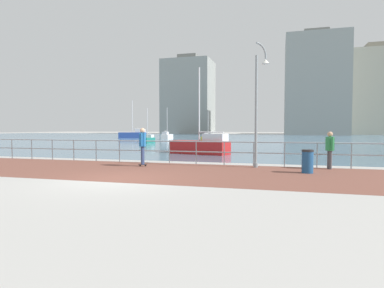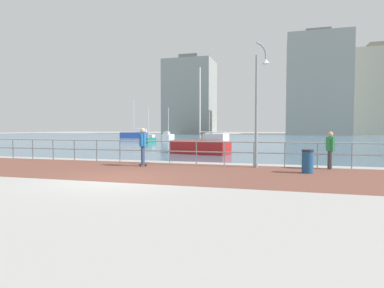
{
  "view_description": "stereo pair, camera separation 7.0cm",
  "coord_description": "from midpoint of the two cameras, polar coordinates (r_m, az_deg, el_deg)",
  "views": [
    {
      "loc": [
        5.44,
        -9.87,
        1.76
      ],
      "look_at": [
        1.79,
        3.25,
        1.1
      ],
      "focal_mm": 30.06,
      "sensor_mm": 36.0,
      "label": 1
    },
    {
      "loc": [
        5.51,
        -9.85,
        1.76
      ],
      "look_at": [
        1.79,
        3.25,
        1.1
      ],
      "focal_mm": 30.06,
      "sensor_mm": 36.0,
      "label": 2
    }
  ],
  "objects": [
    {
      "name": "waterfront_railing",
      "position": [
        16.26,
        -4.16,
        -0.66
      ],
      "size": [
        25.25,
        0.06,
        1.15
      ],
      "color": "#8C99A3",
      "rests_on": "ground"
    },
    {
      "name": "sailboat_teal",
      "position": [
        59.81,
        -10.38,
        1.67
      ],
      "size": [
        5.09,
        2.63,
        6.84
      ],
      "color": "#284799",
      "rests_on": "ground"
    },
    {
      "name": "ground",
      "position": [
        50.19,
        9.28,
        0.73
      ],
      "size": [
        220.0,
        220.0,
        0.0
      ],
      "primitive_type": "plane",
      "color": "#ADAAA5"
    },
    {
      "name": "tower_steel",
      "position": [
        105.18,
        29.99,
        7.94
      ],
      "size": [
        15.82,
        11.93,
        25.46
      ],
      "color": "#B2AD99",
      "rests_on": "ground"
    },
    {
      "name": "trash_bin",
      "position": [
        13.45,
        19.67,
        -2.9
      ],
      "size": [
        0.46,
        0.46,
        0.93
      ],
      "color": "navy",
      "rests_on": "ground"
    },
    {
      "name": "tower_concrete",
      "position": [
        111.0,
        -0.66,
        8.33
      ],
      "size": [
        16.2,
        13.11,
        26.66
      ],
      "color": "#939993",
      "rests_on": "ground"
    },
    {
      "name": "lamppost",
      "position": [
        14.89,
        11.65,
        7.88
      ],
      "size": [
        0.65,
        0.67,
        5.6
      ],
      "color": "gray",
      "rests_on": "ground"
    },
    {
      "name": "brick_paving",
      "position": [
        13.58,
        -8.4,
        -4.69
      ],
      "size": [
        28.0,
        5.96,
        0.01
      ],
      "primitive_type": "cube",
      "color": "brown",
      "rests_on": "ground"
    },
    {
      "name": "tower_brick",
      "position": [
        96.67,
        20.91,
        9.5
      ],
      "size": [
        15.9,
        17.64,
        28.42
      ],
      "color": "#939993",
      "rests_on": "ground"
    },
    {
      "name": "sailboat_blue",
      "position": [
        22.17,
        1.54,
        -0.31
      ],
      "size": [
        4.43,
        2.49,
        5.95
      ],
      "color": "#B21E1E",
      "rests_on": "ground"
    },
    {
      "name": "skateboarder",
      "position": [
        15.08,
        -8.89,
        0.14
      ],
      "size": [
        0.41,
        0.56,
        1.78
      ],
      "color": "black",
      "rests_on": "ground"
    },
    {
      "name": "bystander",
      "position": [
        15.09,
        23.14,
        -0.51
      ],
      "size": [
        0.33,
        0.55,
        1.63
      ],
      "color": "#4C4C51",
      "rests_on": "ground"
    },
    {
      "name": "harbor_water",
      "position": [
        60.56,
        10.35,
        1.07
      ],
      "size": [
        180.0,
        88.0,
        0.0
      ],
      "primitive_type": "cube",
      "color": "slate",
      "rests_on": "ground"
    },
    {
      "name": "sailboat_navy",
      "position": [
        53.07,
        -4.51,
        1.4
      ],
      "size": [
        1.48,
        3.8,
        5.21
      ],
      "color": "white",
      "rests_on": "ground"
    },
    {
      "name": "sailboat_gray",
      "position": [
        45.76,
        2.77,
        1.07
      ],
      "size": [
        1.52,
        3.1,
        4.18
      ],
      "color": "gold",
      "rests_on": "ground"
    },
    {
      "name": "sailboat_white",
      "position": [
        39.26,
        -7.89,
        0.77
      ],
      "size": [
        1.06,
        3.04,
        4.21
      ],
      "color": "#197266",
      "rests_on": "ground"
    }
  ]
}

